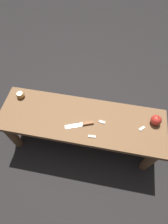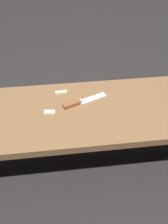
% 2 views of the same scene
% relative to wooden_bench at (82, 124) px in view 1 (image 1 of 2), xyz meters
% --- Properties ---
extents(ground_plane, '(8.00, 8.00, 0.00)m').
position_rel_wooden_bench_xyz_m(ground_plane, '(0.00, 0.00, -0.38)').
color(ground_plane, black).
extents(wooden_bench, '(1.38, 0.43, 0.47)m').
position_rel_wooden_bench_xyz_m(wooden_bench, '(0.00, 0.00, 0.00)').
color(wooden_bench, brown).
rests_on(wooden_bench, ground_plane).
extents(knife, '(0.23, 0.11, 0.02)m').
position_rel_wooden_bench_xyz_m(knife, '(-0.03, 0.05, 0.10)').
color(knife, silver).
rests_on(knife, wooden_bench).
extents(apple_whole, '(0.08, 0.08, 0.10)m').
position_rel_wooden_bench_xyz_m(apple_whole, '(-0.59, -0.07, 0.13)').
color(apple_whole, red).
rests_on(apple_whole, wooden_bench).
extents(apple_cut, '(0.07, 0.07, 0.05)m').
position_rel_wooden_bench_xyz_m(apple_cut, '(0.57, -0.12, 0.11)').
color(apple_cut, '#B27233').
rests_on(apple_cut, wooden_bench).
extents(apple_slice_near_knife, '(0.06, 0.02, 0.01)m').
position_rel_wooden_bench_xyz_m(apple_slice_near_knife, '(-0.11, 0.14, 0.09)').
color(apple_slice_near_knife, silver).
rests_on(apple_slice_near_knife, wooden_bench).
extents(apple_slice_center, '(0.05, 0.05, 0.01)m').
position_rel_wooden_bench_xyz_m(apple_slice_center, '(-0.49, -0.00, 0.09)').
color(apple_slice_center, silver).
rests_on(apple_slice_center, wooden_bench).
extents(apple_slice_near_bowl, '(0.05, 0.03, 0.01)m').
position_rel_wooden_bench_xyz_m(apple_slice_near_bowl, '(-0.17, -0.00, 0.09)').
color(apple_slice_near_bowl, silver).
rests_on(apple_slice_near_bowl, wooden_bench).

